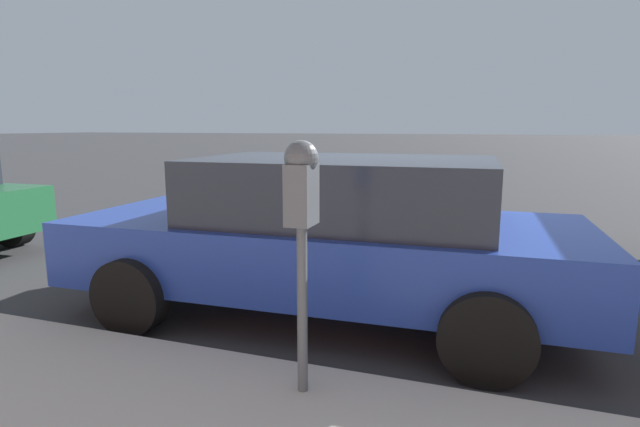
% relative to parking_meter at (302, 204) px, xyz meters
% --- Properties ---
extents(ground_plane, '(220.00, 220.00, 0.00)m').
position_rel_parking_meter_xyz_m(ground_plane, '(2.52, -0.17, -1.28)').
color(ground_plane, '#333335').
extents(parking_meter, '(0.21, 0.19, 1.46)m').
position_rel_parking_meter_xyz_m(parking_meter, '(0.00, 0.00, 0.00)').
color(parking_meter, '#4C5156').
rests_on(parking_meter, sidewalk).
extents(car_blue, '(2.15, 4.55, 1.43)m').
position_rel_parking_meter_xyz_m(car_blue, '(1.61, 0.36, -0.52)').
color(car_blue, navy).
rests_on(car_blue, ground_plane).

